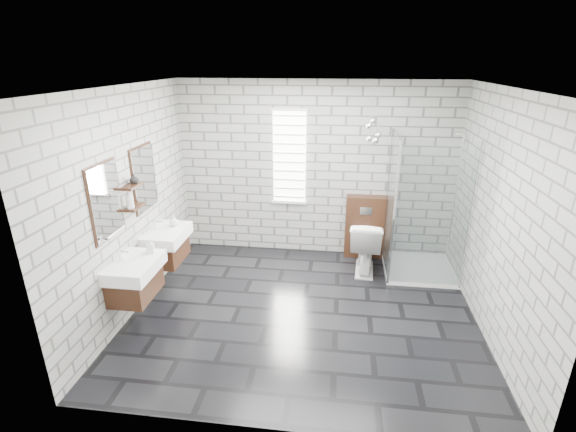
% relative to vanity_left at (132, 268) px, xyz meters
% --- Properties ---
extents(floor, '(4.20, 3.60, 0.02)m').
position_rel_vanity_left_xyz_m(floor, '(1.91, 0.52, -0.77)').
color(floor, black).
rests_on(floor, ground).
extents(ceiling, '(4.20, 3.60, 0.02)m').
position_rel_vanity_left_xyz_m(ceiling, '(1.91, 0.52, 1.95)').
color(ceiling, white).
rests_on(ceiling, wall_back).
extents(wall_back, '(4.20, 0.02, 2.70)m').
position_rel_vanity_left_xyz_m(wall_back, '(1.91, 2.33, 0.59)').
color(wall_back, '#A7A7A1').
rests_on(wall_back, floor).
extents(wall_front, '(4.20, 0.02, 2.70)m').
position_rel_vanity_left_xyz_m(wall_front, '(1.91, -1.29, 0.59)').
color(wall_front, '#A7A7A1').
rests_on(wall_front, floor).
extents(wall_left, '(0.02, 3.60, 2.70)m').
position_rel_vanity_left_xyz_m(wall_left, '(-0.20, 0.52, 0.59)').
color(wall_left, '#A7A7A1').
rests_on(wall_left, floor).
extents(wall_right, '(0.02, 3.60, 2.70)m').
position_rel_vanity_left_xyz_m(wall_right, '(4.02, 0.52, 0.59)').
color(wall_right, '#A7A7A1').
rests_on(wall_right, floor).
extents(vanity_left, '(0.47, 0.70, 1.57)m').
position_rel_vanity_left_xyz_m(vanity_left, '(0.00, 0.00, 0.00)').
color(vanity_left, '#3C2112').
rests_on(vanity_left, wall_left).
extents(vanity_right, '(0.47, 0.70, 1.57)m').
position_rel_vanity_left_xyz_m(vanity_right, '(0.00, 0.91, 0.00)').
color(vanity_right, '#3C2112').
rests_on(vanity_right, wall_left).
extents(shelf_lower, '(0.14, 0.30, 0.03)m').
position_rel_vanity_left_xyz_m(shelf_lower, '(-0.12, 0.47, 0.56)').
color(shelf_lower, '#3C2112').
rests_on(shelf_lower, wall_left).
extents(shelf_upper, '(0.14, 0.30, 0.03)m').
position_rel_vanity_left_xyz_m(shelf_upper, '(-0.12, 0.47, 0.82)').
color(shelf_upper, '#3C2112').
rests_on(shelf_upper, wall_left).
extents(window, '(0.56, 0.05, 1.48)m').
position_rel_vanity_left_xyz_m(window, '(1.51, 2.31, 0.79)').
color(window, white).
rests_on(window, wall_back).
extents(cistern_panel, '(0.60, 0.20, 1.00)m').
position_rel_vanity_left_xyz_m(cistern_panel, '(2.71, 2.22, -0.26)').
color(cistern_panel, '#3C2112').
rests_on(cistern_panel, floor).
extents(flush_plate, '(0.18, 0.01, 0.12)m').
position_rel_vanity_left_xyz_m(flush_plate, '(2.71, 2.12, 0.04)').
color(flush_plate, silver).
rests_on(flush_plate, cistern_panel).
extents(shower_enclosure, '(1.00, 1.00, 2.03)m').
position_rel_vanity_left_xyz_m(shower_enclosure, '(3.41, 1.71, -0.25)').
color(shower_enclosure, white).
rests_on(shower_enclosure, floor).
extents(pendant_cluster, '(0.23, 0.21, 0.82)m').
position_rel_vanity_left_xyz_m(pendant_cluster, '(2.71, 1.90, 1.28)').
color(pendant_cluster, silver).
rests_on(pendant_cluster, ceiling).
extents(toilet, '(0.50, 0.82, 0.80)m').
position_rel_vanity_left_xyz_m(toilet, '(2.71, 1.75, -0.35)').
color(toilet, white).
rests_on(toilet, floor).
extents(soap_bottle_a, '(0.10, 0.10, 0.18)m').
position_rel_vanity_left_xyz_m(soap_bottle_a, '(0.14, 0.23, 0.18)').
color(soap_bottle_a, '#B2B2B2').
rests_on(soap_bottle_a, vanity_left).
extents(soap_bottle_b, '(0.13, 0.13, 0.15)m').
position_rel_vanity_left_xyz_m(soap_bottle_b, '(0.09, 1.06, 0.17)').
color(soap_bottle_b, '#B2B2B2').
rests_on(soap_bottle_b, vanity_right).
extents(soap_bottle_c, '(0.09, 0.09, 0.23)m').
position_rel_vanity_left_xyz_m(soap_bottle_c, '(-0.11, 0.37, 0.70)').
color(soap_bottle_c, '#B2B2B2').
rests_on(soap_bottle_c, shelf_lower).
extents(vase, '(0.12, 0.12, 0.11)m').
position_rel_vanity_left_xyz_m(vase, '(-0.11, 0.53, 0.89)').
color(vase, '#B2B2B2').
rests_on(vase, shelf_upper).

